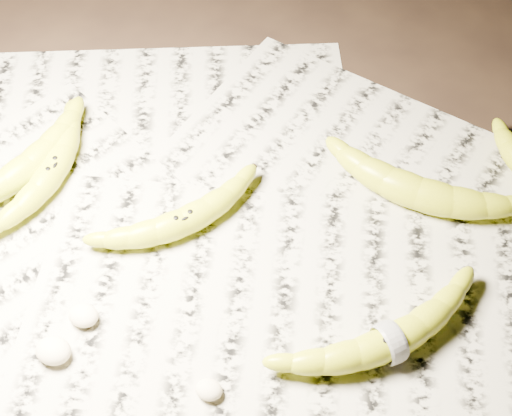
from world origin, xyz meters
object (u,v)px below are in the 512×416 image
(banana_left_b, at_px, (29,164))
(banana_taped, at_px, (390,341))
(banana_left_a, at_px, (52,169))
(banana_upper_a, at_px, (419,191))
(banana_center, at_px, (183,220))

(banana_left_b, height_order, banana_taped, banana_left_b)
(banana_left_a, distance_m, banana_upper_a, 0.44)
(banana_left_b, bearing_deg, banana_upper_a, -57.86)
(banana_left_a, xyz_separation_m, banana_center, (0.18, -0.02, 0.00))
(banana_left_b, height_order, banana_upper_a, banana_upper_a)
(banana_left_b, xyz_separation_m, banana_taped, (0.46, -0.10, -0.00))
(banana_center, relative_size, banana_upper_a, 0.87)
(banana_center, xyz_separation_m, banana_taped, (0.26, -0.08, 0.00))
(banana_left_b, bearing_deg, banana_taped, -82.22)
(banana_left_b, relative_size, banana_center, 1.05)
(banana_taped, distance_m, banana_upper_a, 0.20)
(banana_left_a, relative_size, banana_left_b, 0.98)
(banana_upper_a, bearing_deg, banana_left_b, -161.72)
(banana_center, bearing_deg, banana_upper_a, -21.08)
(banana_left_a, height_order, banana_center, same)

